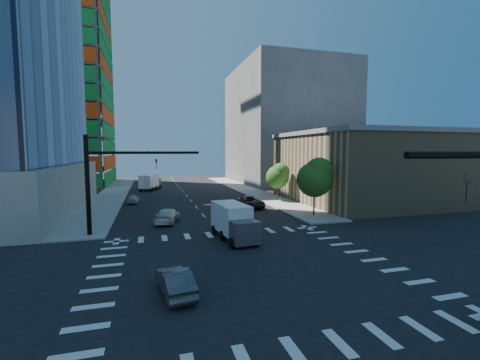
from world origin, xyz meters
name	(u,v)px	position (x,y,z in m)	size (l,w,h in m)	color
ground	(249,268)	(0.00, 0.00, 0.00)	(160.00, 160.00, 0.00)	black
road_markings	(249,268)	(0.00, 0.00, 0.01)	(20.00, 20.00, 0.01)	silver
sidewalk_ne	(248,190)	(12.50, 40.00, 0.07)	(5.00, 60.00, 0.15)	gray
sidewalk_nw	(112,195)	(-12.50, 40.00, 0.07)	(5.00, 60.00, 0.15)	gray
construction_building	(47,75)	(-27.41, 61.93, 24.61)	(25.16, 34.50, 70.60)	slate
commercial_building	(362,167)	(25.00, 22.00, 5.31)	(20.50, 22.50, 10.60)	#8F7B53
bg_building_ne	(286,126)	(27.00, 55.00, 14.00)	(24.00, 30.00, 28.00)	#5E5954
signal_mast_nw	(105,175)	(-10.00, 11.50, 5.49)	(10.20, 0.40, 9.00)	black
tree_south	(316,177)	(12.63, 13.90, 4.69)	(4.16, 4.16, 6.82)	#382316
tree_north	(278,175)	(12.93, 25.90, 3.99)	(3.54, 3.52, 5.78)	#382316
car_nb_far	(250,202)	(6.99, 21.64, 0.79)	(2.61, 5.66, 1.57)	black
car_sb_near	(168,216)	(-4.36, 15.31, 0.76)	(2.12, 5.22, 1.51)	silver
car_sb_mid	(133,199)	(-8.50, 29.84, 0.64)	(1.50, 3.74, 1.27)	#ACAFB4
car_sb_cross	(175,281)	(-4.98, -2.65, 0.70)	(1.47, 4.23, 1.39)	#46464A
box_truck_near	(235,225)	(0.87, 6.73, 1.34)	(3.09, 6.02, 3.03)	black
box_truck_far	(151,183)	(-5.90, 46.32, 1.37)	(4.45, 6.40, 3.09)	black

